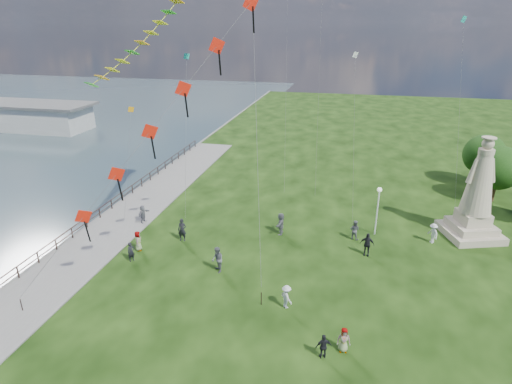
% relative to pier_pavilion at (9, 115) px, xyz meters
% --- Properties ---
extents(waterfront, '(200.00, 200.00, 1.51)m').
position_rel_pier_pavilion_xyz_m(waterfront, '(36.76, -33.01, -1.90)').
color(waterfront, '#32444B').
rests_on(waterfront, ground).
extents(pier_pavilion, '(30.00, 8.00, 4.40)m').
position_rel_pier_pavilion_xyz_m(pier_pavilion, '(0.00, 0.00, 0.00)').
color(pier_pavilion, '#A0A09B').
rests_on(pier_pavilion, ground).
extents(statue, '(5.20, 5.20, 8.34)m').
position_rel_pier_pavilion_xyz_m(statue, '(67.26, -26.03, 1.31)').
color(statue, '#BEAA90').
rests_on(statue, ground).
extents(lamppost, '(0.39, 0.39, 4.16)m').
position_rel_pier_pavilion_xyz_m(lamppost, '(59.64, -27.53, 1.16)').
color(lamppost, silver).
rests_on(lamppost, ground).
extents(tree_row, '(5.89, 12.70, 5.58)m').
position_rel_pier_pavilion_xyz_m(tree_row, '(71.33, -16.73, 1.46)').
color(tree_row, '#382314').
rests_on(tree_row, ground).
extents(person_0, '(0.61, 0.64, 1.48)m').
position_rel_pier_pavilion_xyz_m(person_0, '(42.06, -36.02, -1.10)').
color(person_0, black).
rests_on(person_0, ground).
extents(person_1, '(0.98, 1.09, 1.90)m').
position_rel_pier_pavilion_xyz_m(person_1, '(48.69, -35.99, -0.89)').
color(person_1, '#595960').
rests_on(person_1, ground).
extents(person_2, '(1.06, 1.08, 1.54)m').
position_rel_pier_pavilion_xyz_m(person_2, '(54.06, -38.92, -1.07)').
color(person_2, silver).
rests_on(person_2, ground).
extents(person_3, '(0.95, 0.71, 1.45)m').
position_rel_pier_pavilion_xyz_m(person_3, '(56.64, -42.69, -1.11)').
color(person_3, black).
rests_on(person_3, ground).
extents(person_4, '(0.77, 0.54, 1.46)m').
position_rel_pier_pavilion_xyz_m(person_4, '(57.64, -41.97, -1.11)').
color(person_4, '#595960').
rests_on(person_4, ground).
extents(person_5, '(0.84, 1.54, 1.58)m').
position_rel_pier_pavilion_xyz_m(person_5, '(39.94, -29.96, -1.05)').
color(person_5, '#595960').
rests_on(person_5, ground).
extents(person_6, '(0.72, 0.50, 1.89)m').
position_rel_pier_pavilion_xyz_m(person_6, '(44.50, -32.19, -0.89)').
color(person_6, black).
rests_on(person_6, ground).
extents(person_7, '(0.92, 0.73, 1.64)m').
position_rel_pier_pavilion_xyz_m(person_7, '(57.96, -28.80, -1.02)').
color(person_7, '#595960').
rests_on(person_7, ground).
extents(person_8, '(0.98, 1.20, 1.65)m').
position_rel_pier_pavilion_xyz_m(person_8, '(64.04, -28.01, -1.01)').
color(person_8, silver).
rests_on(person_8, ground).
extents(person_9, '(1.13, 0.66, 1.83)m').
position_rel_pier_pavilion_xyz_m(person_9, '(58.91, -31.23, -0.92)').
color(person_9, black).
rests_on(person_9, ground).
extents(person_10, '(0.68, 0.88, 1.59)m').
position_rel_pier_pavilion_xyz_m(person_10, '(41.80, -34.45, -1.04)').
color(person_10, '#595960').
rests_on(person_10, ground).
extents(person_11, '(0.75, 1.73, 1.86)m').
position_rel_pier_pavilion_xyz_m(person_11, '(52.00, -29.23, -0.91)').
color(person_11, '#595960').
rests_on(person_11, ground).
extents(red_kite_train, '(12.65, 9.35, 18.00)m').
position_rel_pier_pavilion_xyz_m(red_kite_train, '(46.14, -37.39, 9.32)').
color(red_kite_train, black).
rests_on(red_kite_train, ground).
extents(small_kites, '(29.60, 14.71, 31.04)m').
position_rel_pier_pavilion_xyz_m(small_kites, '(51.35, -20.55, 12.48)').
color(small_kites, '#1CABA0').
rests_on(small_kites, ground).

